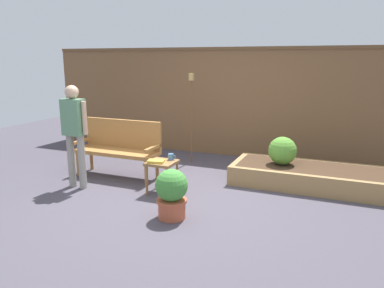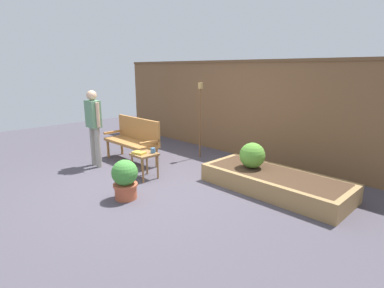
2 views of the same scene
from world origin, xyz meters
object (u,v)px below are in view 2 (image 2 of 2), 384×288
(book_on_table, at_px, (139,153))
(shrub_near_bench, at_px, (252,155))
(side_table, at_px, (145,158))
(tiki_torch, at_px, (200,107))
(potted_boxwood, at_px, (125,178))
(person_by_bench, at_px, (94,122))
(garden_bench, at_px, (134,137))
(cup_on_table, at_px, (153,150))

(book_on_table, height_order, shrub_near_bench, shrub_near_bench)
(side_table, height_order, tiki_torch, tiki_torch)
(potted_boxwood, height_order, person_by_bench, person_by_bench)
(side_table, relative_size, person_by_bench, 0.31)
(book_on_table, height_order, potted_boxwood, potted_boxwood)
(side_table, relative_size, potted_boxwood, 0.77)
(garden_bench, height_order, cup_on_table, garden_bench)
(book_on_table, xyz_separation_m, tiki_torch, (-0.21, 1.81, 0.65))
(potted_boxwood, distance_m, shrub_near_bench, 2.17)
(cup_on_table, height_order, person_by_bench, person_by_bench)
(cup_on_table, bearing_deg, garden_bench, 162.20)
(tiki_torch, bearing_deg, side_table, -81.34)
(shrub_near_bench, bearing_deg, potted_boxwood, -117.86)
(book_on_table, relative_size, tiki_torch, 0.14)
(shrub_near_bench, bearing_deg, tiki_torch, 162.63)
(book_on_table, distance_m, tiki_torch, 1.94)
(potted_boxwood, xyz_separation_m, shrub_near_bench, (1.01, 1.92, 0.19))
(garden_bench, relative_size, tiki_torch, 0.86)
(garden_bench, relative_size, potted_boxwood, 2.30)
(shrub_near_bench, bearing_deg, book_on_table, -141.63)
(potted_boxwood, distance_m, person_by_bench, 1.99)
(potted_boxwood, height_order, tiki_torch, tiki_torch)
(book_on_table, bearing_deg, potted_boxwood, -63.12)
(side_table, relative_size, book_on_table, 2.07)
(garden_bench, distance_m, book_on_table, 1.16)
(cup_on_table, bearing_deg, person_by_bench, -163.90)
(side_table, distance_m, person_by_bench, 1.45)
(cup_on_table, relative_size, person_by_bench, 0.08)
(shrub_near_bench, relative_size, tiki_torch, 0.26)
(side_table, xyz_separation_m, tiki_torch, (-0.26, 1.72, 0.75))
(potted_boxwood, xyz_separation_m, person_by_bench, (-1.83, 0.47, 0.60))
(garden_bench, distance_m, side_table, 1.17)
(tiki_torch, distance_m, person_by_bench, 2.27)
(potted_boxwood, height_order, shrub_near_bench, shrub_near_bench)
(garden_bench, height_order, potted_boxwood, garden_bench)
(cup_on_table, relative_size, book_on_table, 0.53)
(cup_on_table, height_order, tiki_torch, tiki_torch)
(shrub_near_bench, bearing_deg, side_table, -142.78)
(garden_bench, relative_size, cup_on_table, 11.78)
(person_by_bench, bearing_deg, garden_bench, 71.05)
(cup_on_table, xyz_separation_m, potted_boxwood, (0.43, -0.88, -0.19))
(book_on_table, bearing_deg, tiki_torch, 83.13)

